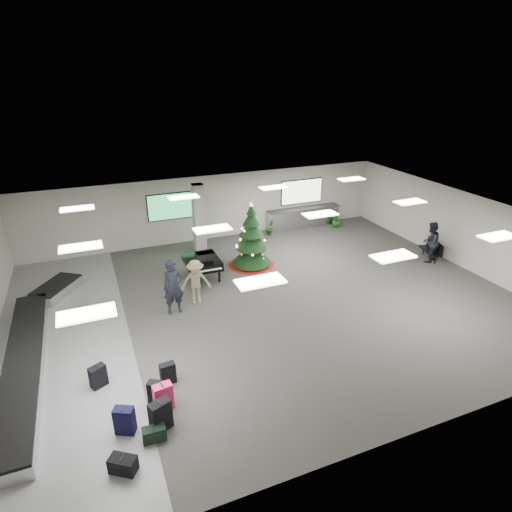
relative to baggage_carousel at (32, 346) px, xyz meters
name	(u,v)px	position (x,y,z in m)	size (l,w,h in m)	color
ground	(268,302)	(7.84, 0.08, -0.21)	(18.00, 18.00, 0.00)	#3E3C38
room_envelope	(251,238)	(7.46, 0.75, 2.12)	(18.02, 14.02, 3.21)	#BCB7AC
baggage_carousel	(32,346)	(0.00, 0.00, 0.00)	(2.28, 9.71, 0.43)	silver
service_counter	(303,217)	(12.84, 6.73, 0.33)	(4.05, 0.65, 1.08)	silver
suitcase_0	(161,416)	(3.05, -4.49, 0.18)	(0.57, 0.45, 0.81)	black
suitcase_1	(157,394)	(3.12, -3.67, 0.14)	(0.51, 0.45, 0.72)	black
pink_suitcase	(163,397)	(3.23, -3.87, 0.16)	(0.51, 0.33, 0.76)	#F11F5B
suitcase_3	(168,373)	(3.54, -2.94, 0.10)	(0.43, 0.26, 0.64)	black
navy_suitcase	(125,420)	(2.25, -4.29, 0.14)	(0.53, 0.44, 0.73)	black
green_duffel	(154,434)	(2.83, -4.78, -0.03)	(0.55, 0.29, 0.38)	black
suitcase_8	(98,376)	(1.77, -2.36, 0.11)	(0.50, 0.42, 0.66)	black
black_duffel	(123,465)	(2.07, -5.38, -0.02)	(0.65, 0.59, 0.40)	black
christmas_tree	(251,244)	(8.47, 3.30, 0.77)	(2.02, 2.02, 2.88)	maroon
grand_piano	(202,262)	(6.16, 2.87, 0.49)	(1.38, 1.75, 0.99)	black
bench	(432,248)	(16.23, 0.86, 0.27)	(0.82, 1.44, 0.87)	black
traveler_a	(173,287)	(4.52, 0.66, 0.78)	(0.72, 0.47, 1.98)	black
traveler_b	(196,282)	(5.41, 1.03, 0.63)	(1.09, 0.63, 1.69)	#8E8658
traveler_bench	(430,242)	(15.88, 0.69, 0.70)	(0.89, 0.69, 1.83)	black
potted_plant_left	(270,228)	(10.70, 6.34, 0.18)	(0.43, 0.35, 0.78)	#133B14
potted_plant_right	(336,219)	(14.52, 6.08, 0.23)	(0.49, 0.49, 0.88)	#133B14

